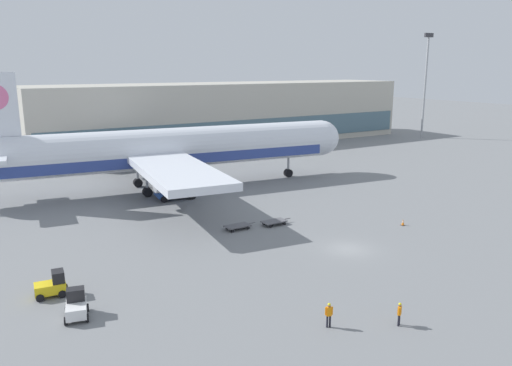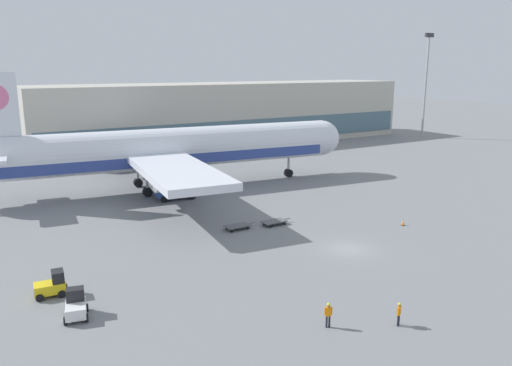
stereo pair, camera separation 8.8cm
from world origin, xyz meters
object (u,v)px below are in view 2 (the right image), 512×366
(baggage_dolly_lead, at_px, (238,226))
(traffic_cone_near, at_px, (403,222))
(ground_crew_near, at_px, (399,312))
(ground_crew_far, at_px, (328,313))
(scissor_lift_loader, at_px, (175,185))
(light_mast, at_px, (426,79))
(baggage_tug_mid, at_px, (52,285))
(baggage_tug_foreground, at_px, (76,306))
(airplane_main, at_px, (164,150))
(baggage_dolly_second, at_px, (274,222))

(baggage_dolly_lead, bearing_deg, traffic_cone_near, -28.38)
(ground_crew_near, relative_size, ground_crew_far, 0.94)
(scissor_lift_loader, bearing_deg, ground_crew_far, -89.89)
(light_mast, xyz_separation_m, baggage_tug_mid, (-97.55, -46.30, -13.86))
(baggage_tug_mid, distance_m, ground_crew_near, 26.40)
(light_mast, relative_size, baggage_tug_foreground, 9.51)
(scissor_lift_loader, relative_size, traffic_cone_near, 7.77)
(baggage_tug_mid, bearing_deg, ground_crew_far, -38.64)
(airplane_main, bearing_deg, traffic_cone_near, -54.47)
(baggage_dolly_lead, bearing_deg, airplane_main, 88.59)
(baggage_dolly_second, relative_size, traffic_cone_near, 5.21)
(baggage_tug_foreground, relative_size, ground_crew_far, 1.49)
(airplane_main, distance_m, ground_crew_far, 44.32)
(baggage_tug_foreground, bearing_deg, ground_crew_far, -112.84)
(baggage_tug_mid, bearing_deg, light_mast, 31.71)
(airplane_main, relative_size, baggage_tug_mid, 22.36)
(baggage_tug_foreground, relative_size, baggage_dolly_lead, 0.73)
(ground_crew_near, bearing_deg, scissor_lift_loader, -121.11)
(ground_crew_far, bearing_deg, light_mast, -121.14)
(baggage_dolly_lead, xyz_separation_m, ground_crew_far, (-5.29, -21.90, 0.69))
(scissor_lift_loader, distance_m, baggage_dolly_lead, 16.27)
(scissor_lift_loader, bearing_deg, ground_crew_near, -83.38)
(scissor_lift_loader, xyz_separation_m, ground_crew_far, (-4.68, -38.08, -0.83))
(light_mast, distance_m, traffic_cone_near, 78.60)
(light_mast, bearing_deg, baggage_tug_foreground, -152.27)
(baggage_dolly_second, bearing_deg, baggage_dolly_lead, 168.74)
(airplane_main, relative_size, traffic_cone_near, 81.41)
(baggage_tug_mid, distance_m, baggage_dolly_second, 25.61)
(airplane_main, height_order, baggage_dolly_second, airplane_main)
(baggage_tug_foreground, height_order, baggage_tug_mid, same)
(baggage_tug_mid, xyz_separation_m, baggage_dolly_second, (24.93, 5.83, -0.49))
(light_mast, height_order, airplane_main, light_mast)
(baggage_dolly_second, distance_m, ground_crew_near, 24.10)
(baggage_tug_foreground, height_order, ground_crew_near, baggage_tug_foreground)
(baggage_tug_foreground, bearing_deg, baggage_dolly_lead, -46.85)
(baggage_dolly_second, bearing_deg, ground_crew_far, -115.42)
(scissor_lift_loader, xyz_separation_m, baggage_dolly_second, (4.96, -16.98, -1.52))
(light_mast, distance_m, ground_crew_far, 103.65)
(baggage_tug_foreground, xyz_separation_m, baggage_dolly_lead, (19.77, 11.18, -0.49))
(airplane_main, height_order, baggage_tug_mid, airplane_main)
(ground_crew_near, bearing_deg, traffic_cone_near, -169.17)
(ground_crew_near, bearing_deg, baggage_dolly_second, -133.34)
(baggage_tug_mid, height_order, ground_crew_near, baggage_tug_mid)
(baggage_tug_foreground, relative_size, baggage_dolly_second, 0.73)
(baggage_dolly_lead, xyz_separation_m, ground_crew_near, (-0.96, -24.30, 0.61))
(baggage_tug_foreground, relative_size, traffic_cone_near, 3.80)
(baggage_tug_mid, bearing_deg, scissor_lift_loader, 55.12)
(baggage_tug_foreground, distance_m, baggage_dolly_second, 26.27)
(ground_crew_far, height_order, traffic_cone_near, ground_crew_far)
(scissor_lift_loader, relative_size, baggage_tug_mid, 2.13)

